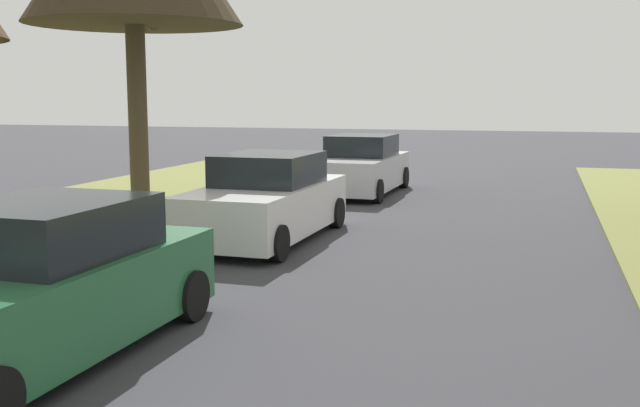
{
  "coord_description": "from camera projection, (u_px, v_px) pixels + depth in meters",
  "views": [
    {
      "loc": [
        2.37,
        1.34,
        2.62
      ],
      "look_at": [
        -0.41,
        10.77,
        1.21
      ],
      "focal_mm": 42.2,
      "sensor_mm": 36.0,
      "label": 1
    }
  ],
  "objects": [
    {
      "name": "parked_sedan_silver",
      "position": [
        361.0,
        167.0,
        20.25
      ],
      "size": [
        2.02,
        4.43,
        1.57
      ],
      "color": "#BCBCC1",
      "rests_on": "ground"
    },
    {
      "name": "parked_sedan_white",
      "position": [
        266.0,
        201.0,
        13.72
      ],
      "size": [
        2.02,
        4.43,
        1.57
      ],
      "color": "white",
      "rests_on": "ground"
    },
    {
      "name": "parked_sedan_green",
      "position": [
        37.0,
        288.0,
        7.48
      ],
      "size": [
        2.02,
        4.43,
        1.57
      ],
      "color": "#28663D",
      "rests_on": "ground"
    }
  ]
}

